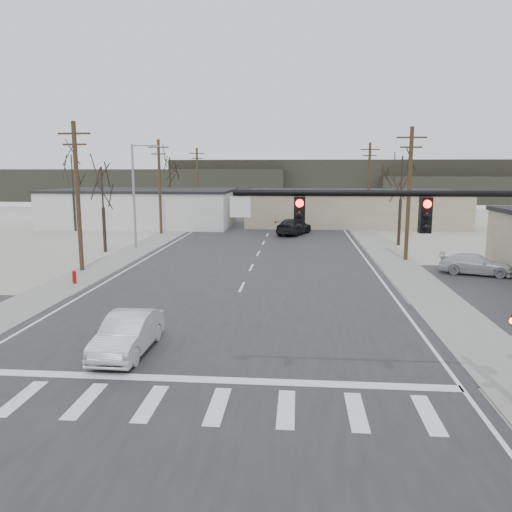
{
  "coord_description": "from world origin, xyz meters",
  "views": [
    {
      "loc": [
        3.28,
        -20.44,
        6.84
      ],
      "look_at": [
        1.18,
        4.01,
        2.6
      ],
      "focal_mm": 35.0,
      "sensor_mm": 36.0,
      "label": 1
    }
  ],
  "objects_px": {
    "traffic_signal_mast": "(463,248)",
    "car_parked_silver": "(476,264)",
    "car_far_b": "(279,210)",
    "car_far_a": "(294,226)",
    "fire_hydrant": "(74,277)",
    "sedan_crossing": "(128,334)"
  },
  "relations": [
    {
      "from": "sedan_crossing",
      "to": "car_far_b",
      "type": "relative_size",
      "value": 1.15
    },
    {
      "from": "traffic_signal_mast",
      "to": "fire_hydrant",
      "type": "bearing_deg",
      "value": 141.87
    },
    {
      "from": "traffic_signal_mast",
      "to": "car_far_a",
      "type": "xyz_separation_m",
      "value": [
        -5.11,
        38.93,
        -3.79
      ]
    },
    {
      "from": "fire_hydrant",
      "to": "car_parked_silver",
      "type": "relative_size",
      "value": 0.19
    },
    {
      "from": "car_parked_silver",
      "to": "car_far_a",
      "type": "bearing_deg",
      "value": 50.08
    },
    {
      "from": "fire_hydrant",
      "to": "car_parked_silver",
      "type": "height_order",
      "value": "car_parked_silver"
    },
    {
      "from": "fire_hydrant",
      "to": "car_far_a",
      "type": "xyz_separation_m",
      "value": [
        12.98,
        24.72,
        0.43
      ]
    },
    {
      "from": "car_far_a",
      "to": "car_far_b",
      "type": "relative_size",
      "value": 1.48
    },
    {
      "from": "sedan_crossing",
      "to": "car_parked_silver",
      "type": "height_order",
      "value": "sedan_crossing"
    },
    {
      "from": "car_far_a",
      "to": "sedan_crossing",
      "type": "bearing_deg",
      "value": 101.06
    },
    {
      "from": "car_far_b",
      "to": "car_parked_silver",
      "type": "distance_m",
      "value": 47.02
    },
    {
      "from": "sedan_crossing",
      "to": "car_parked_silver",
      "type": "distance_m",
      "value": 24.11
    },
    {
      "from": "car_far_a",
      "to": "car_far_b",
      "type": "xyz_separation_m",
      "value": [
        -2.51,
        24.94,
        -0.17
      ]
    },
    {
      "from": "fire_hydrant",
      "to": "traffic_signal_mast",
      "type": "bearing_deg",
      "value": -38.13
    },
    {
      "from": "traffic_signal_mast",
      "to": "sedan_crossing",
      "type": "distance_m",
      "value": 12.04
    },
    {
      "from": "sedan_crossing",
      "to": "car_far_b",
      "type": "distance_m",
      "value": 60.75
    },
    {
      "from": "traffic_signal_mast",
      "to": "sedan_crossing",
      "type": "xyz_separation_m",
      "value": [
        -10.94,
        3.2,
        -3.89
      ]
    },
    {
      "from": "car_far_a",
      "to": "car_far_b",
      "type": "bearing_deg",
      "value": -63.93
    },
    {
      "from": "traffic_signal_mast",
      "to": "car_far_a",
      "type": "distance_m",
      "value": 39.44
    },
    {
      "from": "fire_hydrant",
      "to": "sedan_crossing",
      "type": "height_order",
      "value": "sedan_crossing"
    },
    {
      "from": "car_far_b",
      "to": "car_parked_silver",
      "type": "height_order",
      "value": "car_far_b"
    },
    {
      "from": "traffic_signal_mast",
      "to": "car_parked_silver",
      "type": "bearing_deg",
      "value": 69.71
    }
  ]
}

